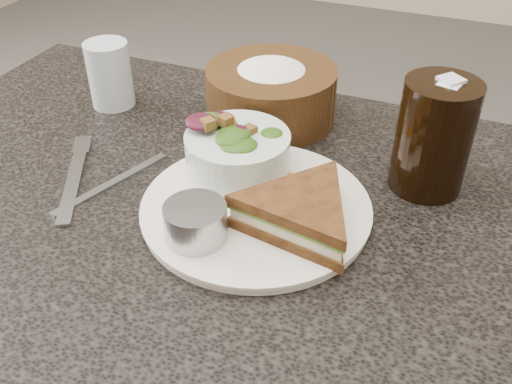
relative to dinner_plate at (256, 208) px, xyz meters
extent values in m
cylinder|color=silver|center=(0.00, 0.00, 0.00)|extent=(0.27, 0.27, 0.01)
cylinder|color=#9C9EA2|center=(-0.04, -0.08, 0.03)|extent=(0.09, 0.09, 0.04)
cone|color=#F25408|center=(0.00, 0.05, 0.02)|extent=(0.09, 0.09, 0.03)
cube|color=#9EA3AE|center=(-0.24, -0.03, 0.00)|extent=(0.10, 0.16, 0.00)
cube|color=#A2A6B0|center=(-0.19, -0.02, 0.00)|extent=(0.07, 0.17, 0.00)
cylinder|color=silver|center=(-0.31, 0.17, 0.04)|extent=(0.09, 0.09, 0.10)
camera|label=1|loc=(0.20, -0.49, 0.42)|focal=40.00mm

